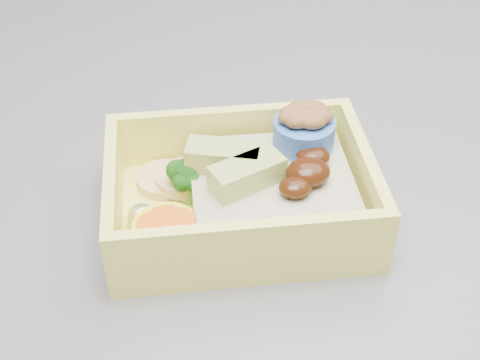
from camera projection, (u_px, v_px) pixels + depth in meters
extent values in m
cube|color=#343439|center=(232.00, 135.00, 0.59)|extent=(1.24, 0.84, 0.04)
cube|color=#FFFA69|center=(240.00, 213.00, 0.48)|extent=(0.18, 0.13, 0.01)
cube|color=#FFFA69|center=(230.00, 133.00, 0.51)|extent=(0.18, 0.01, 0.04)
cube|color=#FFFA69|center=(252.00, 250.00, 0.41)|extent=(0.18, 0.01, 0.04)
cube|color=#FFFA69|center=(362.00, 176.00, 0.47)|extent=(0.01, 0.12, 0.04)
cube|color=#FFFA69|center=(113.00, 196.00, 0.45)|extent=(0.01, 0.12, 0.04)
cube|color=tan|center=(271.00, 192.00, 0.47)|extent=(0.11, 0.10, 0.03)
ellipsoid|color=#321507|center=(308.00, 172.00, 0.45)|extent=(0.03, 0.03, 0.02)
ellipsoid|color=#321507|center=(313.00, 157.00, 0.47)|extent=(0.02, 0.02, 0.01)
ellipsoid|color=#321507|center=(295.00, 187.00, 0.44)|extent=(0.02, 0.02, 0.01)
cube|color=#AFC265|center=(247.00, 174.00, 0.45)|extent=(0.06, 0.04, 0.02)
cube|color=#AFC265|center=(223.00, 157.00, 0.46)|extent=(0.05, 0.04, 0.02)
cylinder|color=#77A257|center=(189.00, 192.00, 0.48)|extent=(0.01, 0.01, 0.02)
sphere|color=#175012|center=(187.00, 172.00, 0.47)|extent=(0.02, 0.02, 0.02)
sphere|color=#175012|center=(199.00, 170.00, 0.47)|extent=(0.02, 0.02, 0.02)
sphere|color=#175012|center=(177.00, 171.00, 0.47)|extent=(0.02, 0.02, 0.02)
sphere|color=#175012|center=(193.00, 182.00, 0.46)|extent=(0.01, 0.01, 0.01)
sphere|color=#175012|center=(182.00, 181.00, 0.46)|extent=(0.01, 0.01, 0.01)
sphere|color=#175012|center=(187.00, 167.00, 0.48)|extent=(0.01, 0.01, 0.01)
cylinder|color=yellow|center=(167.00, 235.00, 0.44)|extent=(0.04, 0.04, 0.02)
cylinder|color=orange|center=(165.00, 219.00, 0.44)|extent=(0.02, 0.02, 0.00)
cylinder|color=orange|center=(154.00, 225.00, 0.43)|extent=(0.02, 0.02, 0.00)
cylinder|color=orange|center=(178.00, 222.00, 0.43)|extent=(0.02, 0.02, 0.00)
cylinder|color=#DCBB7F|center=(164.00, 180.00, 0.49)|extent=(0.04, 0.04, 0.01)
cylinder|color=#DCBB7F|center=(183.00, 178.00, 0.49)|extent=(0.04, 0.04, 0.01)
ellipsoid|color=white|center=(206.00, 164.00, 0.50)|extent=(0.02, 0.02, 0.02)
ellipsoid|color=white|center=(142.00, 217.00, 0.46)|extent=(0.02, 0.02, 0.02)
cylinder|color=#3A6AC8|center=(304.00, 133.00, 0.48)|extent=(0.04, 0.04, 0.02)
ellipsoid|color=brown|center=(305.00, 116.00, 0.47)|extent=(0.02, 0.01, 0.01)
ellipsoid|color=brown|center=(317.00, 112.00, 0.47)|extent=(0.02, 0.01, 0.01)
ellipsoid|color=brown|center=(293.00, 112.00, 0.47)|extent=(0.02, 0.01, 0.01)
ellipsoid|color=brown|center=(313.00, 122.00, 0.47)|extent=(0.02, 0.01, 0.01)
ellipsoid|color=brown|center=(298.00, 121.00, 0.47)|extent=(0.02, 0.01, 0.01)
ellipsoid|color=brown|center=(320.00, 117.00, 0.47)|extent=(0.02, 0.01, 0.01)
ellipsoid|color=brown|center=(300.00, 108.00, 0.48)|extent=(0.02, 0.01, 0.01)
ellipsoid|color=brown|center=(313.00, 108.00, 0.48)|extent=(0.02, 0.01, 0.01)
ellipsoid|color=brown|center=(291.00, 118.00, 0.47)|extent=(0.02, 0.01, 0.01)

